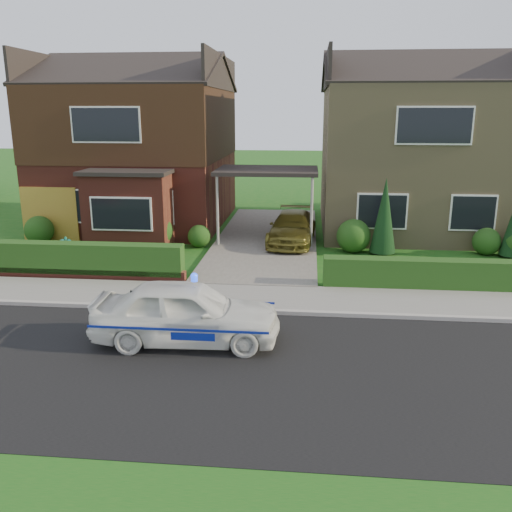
# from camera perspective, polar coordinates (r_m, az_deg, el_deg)

# --- Properties ---
(ground) EXTENTS (120.00, 120.00, 0.00)m
(ground) POSITION_cam_1_polar(r_m,az_deg,el_deg) (10.85, -3.47, -11.83)
(ground) COLOR #175316
(ground) RESTS_ON ground
(road) EXTENTS (60.00, 6.00, 0.02)m
(road) POSITION_cam_1_polar(r_m,az_deg,el_deg) (10.85, -3.47, -11.83)
(road) COLOR black
(road) RESTS_ON ground
(kerb) EXTENTS (60.00, 0.16, 0.12)m
(kerb) POSITION_cam_1_polar(r_m,az_deg,el_deg) (13.59, -1.46, -5.81)
(kerb) COLOR #9E9993
(kerb) RESTS_ON ground
(sidewalk) EXTENTS (60.00, 2.00, 0.10)m
(sidewalk) POSITION_cam_1_polar(r_m,az_deg,el_deg) (14.57, -0.96, -4.38)
(sidewalk) COLOR slate
(sidewalk) RESTS_ON ground
(driveway) EXTENTS (3.80, 12.00, 0.12)m
(driveway) POSITION_cam_1_polar(r_m,az_deg,el_deg) (21.17, 1.16, 1.86)
(driveway) COLOR #666059
(driveway) RESTS_ON ground
(house_left) EXTENTS (7.50, 9.53, 7.25)m
(house_left) POSITION_cam_1_polar(r_m,az_deg,el_deg) (24.60, -12.11, 12.22)
(house_left) COLOR maroon
(house_left) RESTS_ON ground
(house_right) EXTENTS (7.50, 8.06, 7.25)m
(house_right) POSITION_cam_1_polar(r_m,az_deg,el_deg) (23.95, 16.07, 11.55)
(house_right) COLOR #8F7E58
(house_right) RESTS_ON ground
(carport_link) EXTENTS (3.80, 3.00, 2.77)m
(carport_link) POSITION_cam_1_polar(r_m,az_deg,el_deg) (20.68, 1.19, 8.84)
(carport_link) COLOR black
(carport_link) RESTS_ON ground
(garage_door) EXTENTS (2.20, 0.10, 2.10)m
(garage_door) POSITION_cam_1_polar(r_m,az_deg,el_deg) (22.18, -20.87, 4.09)
(garage_door) COLOR olive
(garage_door) RESTS_ON ground
(dwarf_wall) EXTENTS (7.70, 0.25, 0.36)m
(dwarf_wall) POSITION_cam_1_polar(r_m,az_deg,el_deg) (17.24, -20.02, -1.76)
(dwarf_wall) COLOR maroon
(dwarf_wall) RESTS_ON ground
(hedge_left) EXTENTS (7.50, 0.55, 0.90)m
(hedge_left) POSITION_cam_1_polar(r_m,az_deg,el_deg) (17.42, -19.76, -2.19)
(hedge_left) COLOR #1A3E13
(hedge_left) RESTS_ON ground
(hedge_right) EXTENTS (7.50, 0.55, 0.80)m
(hedge_right) POSITION_cam_1_polar(r_m,az_deg,el_deg) (16.24, 20.41, -3.48)
(hedge_right) COLOR #1A3E13
(hedge_right) RESTS_ON ground
(shrub_left_far) EXTENTS (1.08, 1.08, 1.08)m
(shrub_left_far) POSITION_cam_1_polar(r_m,az_deg,el_deg) (21.99, -21.85, 2.54)
(shrub_left_far) COLOR #1A3E13
(shrub_left_far) RESTS_ON ground
(shrub_left_mid) EXTENTS (1.32, 1.32, 1.32)m
(shrub_left_mid) POSITION_cam_1_polar(r_m,az_deg,el_deg) (20.11, -10.66, 2.64)
(shrub_left_mid) COLOR #1A3E13
(shrub_left_mid) RESTS_ON ground
(shrub_left_near) EXTENTS (0.84, 0.84, 0.84)m
(shrub_left_near) POSITION_cam_1_polar(r_m,az_deg,el_deg) (20.06, -6.00, 2.09)
(shrub_left_near) COLOR #1A3E13
(shrub_left_near) RESTS_ON ground
(shrub_right_near) EXTENTS (1.20, 1.20, 1.20)m
(shrub_right_near) POSITION_cam_1_polar(r_m,az_deg,el_deg) (19.50, 10.23, 2.09)
(shrub_right_near) COLOR #1A3E13
(shrub_right_near) RESTS_ON ground
(shrub_right_mid) EXTENTS (0.96, 0.96, 0.96)m
(shrub_right_mid) POSITION_cam_1_polar(r_m,az_deg,el_deg) (20.52, 23.10, 1.41)
(shrub_right_mid) COLOR #1A3E13
(shrub_right_mid) RESTS_ON ground
(conifer_a) EXTENTS (0.90, 0.90, 2.60)m
(conifer_a) POSITION_cam_1_polar(r_m,az_deg,el_deg) (19.27, 13.34, 3.90)
(conifer_a) COLOR black
(conifer_a) RESTS_ON ground
(police_car) EXTENTS (3.71, 4.10, 1.54)m
(police_car) POSITION_cam_1_polar(r_m,az_deg,el_deg) (11.82, -7.34, -5.94)
(police_car) COLOR white
(police_car) RESTS_ON ground
(driveway_car) EXTENTS (1.87, 4.01, 1.13)m
(driveway_car) POSITION_cam_1_polar(r_m,az_deg,el_deg) (20.19, 3.83, 2.99)
(driveway_car) COLOR brown
(driveway_car) RESTS_ON driveway
(potted_plant_a) EXTENTS (0.43, 0.37, 0.69)m
(potted_plant_a) POSITION_cam_1_polar(r_m,az_deg,el_deg) (19.73, -19.35, 0.86)
(potted_plant_a) COLOR gray
(potted_plant_a) RESTS_ON ground
(potted_plant_b) EXTENTS (0.56, 0.54, 0.79)m
(potted_plant_b) POSITION_cam_1_polar(r_m,az_deg,el_deg) (17.40, -16.13, -0.55)
(potted_plant_b) COLOR gray
(potted_plant_b) RESTS_ON ground
(potted_plant_c) EXTENTS (0.41, 0.41, 0.67)m
(potted_plant_c) POSITION_cam_1_polar(r_m,az_deg,el_deg) (16.81, -9.43, -0.91)
(potted_plant_c) COLOR gray
(potted_plant_c) RESTS_ON ground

